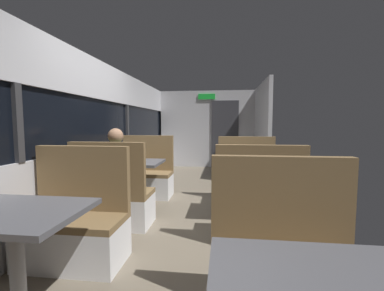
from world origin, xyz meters
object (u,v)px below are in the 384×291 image
(bench_front_aisle_facing_entry, at_px, (284,279))
(bench_rear_aisle_facing_entry, at_px, (247,183))
(bench_mid_window_facing_entry, at_px, (146,178))
(dining_table_near_window, at_px, (15,225))
(dining_table_rear_aisle, at_px, (252,173))
(bench_rear_aisle_facing_end, at_px, (258,212))
(seated_passenger, at_px, (116,184))
(bench_mid_window_facing_end, at_px, (114,201))
(bench_near_window_facing_entry, at_px, (75,228))
(dining_table_mid_window, at_px, (132,168))

(bench_front_aisle_facing_entry, height_order, bench_rear_aisle_facing_entry, same)
(bench_mid_window_facing_entry, bearing_deg, dining_table_near_window, -90.00)
(dining_table_rear_aisle, xyz_separation_m, bench_rear_aisle_facing_end, (0.00, -0.70, -0.31))
(bench_rear_aisle_facing_entry, distance_m, seated_passenger, 2.13)
(bench_front_aisle_facing_entry, relative_size, bench_rear_aisle_facing_end, 1.00)
(bench_rear_aisle_facing_end, bearing_deg, bench_rear_aisle_facing_entry, 90.00)
(dining_table_near_window, relative_size, bench_mid_window_facing_end, 0.82)
(dining_table_near_window, distance_m, seated_passenger, 1.65)
(bench_mid_window_facing_entry, xyz_separation_m, bench_rear_aisle_facing_end, (1.79, -1.60, 0.00))
(dining_table_near_window, xyz_separation_m, bench_near_window_facing_entry, (0.00, 0.70, -0.31))
(bench_mid_window_facing_end, bearing_deg, dining_table_rear_aisle, 15.59)
(bench_rear_aisle_facing_end, bearing_deg, bench_mid_window_facing_entry, 138.23)
(dining_table_near_window, relative_size, bench_rear_aisle_facing_entry, 0.82)
(bench_near_window_facing_entry, relative_size, dining_table_rear_aisle, 1.22)
(bench_near_window_facing_entry, xyz_separation_m, bench_rear_aisle_facing_end, (1.79, 0.67, 0.00))
(dining_table_mid_window, bearing_deg, bench_rear_aisle_facing_entry, 15.59)
(dining_table_near_window, xyz_separation_m, bench_rear_aisle_facing_end, (1.79, 1.37, -0.31))
(dining_table_near_window, height_order, bench_rear_aisle_facing_entry, bench_rear_aisle_facing_entry)
(dining_table_near_window, height_order, bench_mid_window_facing_end, bench_mid_window_facing_end)
(seated_passenger, bearing_deg, dining_table_rear_aisle, 13.42)
(dining_table_near_window, xyz_separation_m, bench_rear_aisle_facing_entry, (1.79, 2.77, -0.31))
(dining_table_near_window, xyz_separation_m, seated_passenger, (0.00, 1.65, -0.10))
(dining_table_rear_aisle, bearing_deg, dining_table_mid_window, 173.62)
(dining_table_rear_aisle, bearing_deg, bench_front_aisle_facing_entry, -90.00)
(dining_table_near_window, bearing_deg, bench_near_window_facing_entry, 90.00)
(dining_table_mid_window, distance_m, seated_passenger, 0.64)
(bench_rear_aisle_facing_end, bearing_deg, bench_near_window_facing_entry, -159.37)
(bench_near_window_facing_entry, distance_m, bench_mid_window_facing_entry, 2.27)
(bench_mid_window_facing_entry, bearing_deg, bench_rear_aisle_facing_end, -41.77)
(dining_table_mid_window, xyz_separation_m, bench_rear_aisle_facing_end, (1.79, -0.90, -0.31))
(bench_near_window_facing_entry, distance_m, bench_rear_aisle_facing_entry, 2.74)
(bench_front_aisle_facing_entry, distance_m, bench_rear_aisle_facing_entry, 2.67)
(dining_table_near_window, bearing_deg, bench_mid_window_facing_entry, 90.00)
(bench_mid_window_facing_entry, bearing_deg, dining_table_mid_window, -90.00)
(bench_rear_aisle_facing_end, xyz_separation_m, seated_passenger, (-1.79, 0.27, 0.21))
(bench_mid_window_facing_entry, relative_size, bench_rear_aisle_facing_entry, 1.00)
(bench_near_window_facing_entry, height_order, bench_mid_window_facing_end, same)
(bench_mid_window_facing_entry, distance_m, seated_passenger, 1.34)
(bench_near_window_facing_entry, relative_size, bench_rear_aisle_facing_entry, 1.00)
(bench_near_window_facing_entry, bearing_deg, dining_table_mid_window, 90.00)
(dining_table_near_window, height_order, dining_table_mid_window, same)
(dining_table_mid_window, height_order, bench_mid_window_facing_entry, bench_mid_window_facing_entry)
(dining_table_rear_aisle, distance_m, bench_rear_aisle_facing_entry, 0.77)
(dining_table_mid_window, height_order, dining_table_rear_aisle, same)
(bench_mid_window_facing_end, relative_size, bench_front_aisle_facing_entry, 1.00)
(bench_front_aisle_facing_entry, bearing_deg, dining_table_rear_aisle, 90.00)
(dining_table_near_window, distance_m, bench_rear_aisle_facing_end, 2.28)
(bench_front_aisle_facing_entry, height_order, dining_table_rear_aisle, bench_front_aisle_facing_entry)
(dining_table_near_window, height_order, dining_table_rear_aisle, same)
(dining_table_near_window, xyz_separation_m, bench_mid_window_facing_entry, (0.00, 2.97, -0.31))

